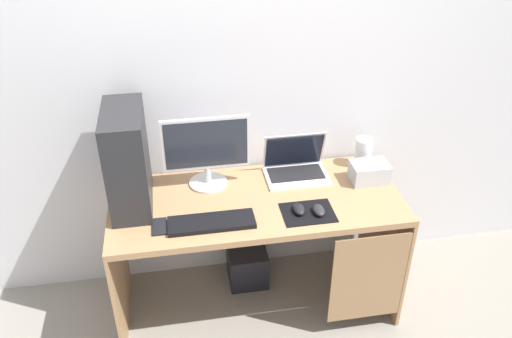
{
  "coord_description": "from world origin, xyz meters",
  "views": [
    {
      "loc": [
        -0.38,
        -2.19,
        2.29
      ],
      "look_at": [
        0.0,
        0.0,
        0.91
      ],
      "focal_mm": 36.75,
      "sensor_mm": 36.0,
      "label": 1
    }
  ],
  "objects_px": {
    "cell_phone": "(159,227)",
    "subwoofer": "(247,265)",
    "keyboard": "(212,222)",
    "laptop": "(296,167)",
    "mouse_left": "(299,209)",
    "mouse_right": "(319,210)",
    "projector": "(369,172)",
    "speaker": "(363,152)",
    "monitor": "(207,151)",
    "pc_tower": "(127,160)"
  },
  "relations": [
    {
      "from": "keyboard",
      "to": "subwoofer",
      "type": "distance_m",
      "value": 0.76
    },
    {
      "from": "subwoofer",
      "to": "laptop",
      "type": "bearing_deg",
      "value": 2.79
    },
    {
      "from": "laptop",
      "to": "mouse_left",
      "type": "bearing_deg",
      "value": -100.76
    },
    {
      "from": "laptop",
      "to": "mouse_right",
      "type": "bearing_deg",
      "value": -85.79
    },
    {
      "from": "projector",
      "to": "keyboard",
      "type": "height_order",
      "value": "projector"
    },
    {
      "from": "monitor",
      "to": "speaker",
      "type": "relative_size",
      "value": 2.69
    },
    {
      "from": "mouse_left",
      "to": "cell_phone",
      "type": "bearing_deg",
      "value": -179.99
    },
    {
      "from": "pc_tower",
      "to": "mouse_left",
      "type": "height_order",
      "value": "pc_tower"
    },
    {
      "from": "speaker",
      "to": "projector",
      "type": "xyz_separation_m",
      "value": [
        -0.02,
        -0.16,
        -0.03
      ]
    },
    {
      "from": "mouse_right",
      "to": "cell_phone",
      "type": "xyz_separation_m",
      "value": [
        -0.78,
        0.02,
        -0.02
      ]
    },
    {
      "from": "mouse_left",
      "to": "keyboard",
      "type": "bearing_deg",
      "value": -177.38
    },
    {
      "from": "laptop",
      "to": "cell_phone",
      "type": "distance_m",
      "value": 0.83
    },
    {
      "from": "mouse_right",
      "to": "speaker",
      "type": "bearing_deg",
      "value": 47.71
    },
    {
      "from": "projector",
      "to": "mouse_right",
      "type": "relative_size",
      "value": 2.08
    },
    {
      "from": "monitor",
      "to": "mouse_right",
      "type": "height_order",
      "value": "monitor"
    },
    {
      "from": "cell_phone",
      "to": "subwoofer",
      "type": "relative_size",
      "value": 0.57
    },
    {
      "from": "laptop",
      "to": "projector",
      "type": "xyz_separation_m",
      "value": [
        0.38,
        -0.13,
        0.0
      ]
    },
    {
      "from": "mouse_left",
      "to": "mouse_right",
      "type": "bearing_deg",
      "value": -14.74
    },
    {
      "from": "laptop",
      "to": "subwoofer",
      "type": "distance_m",
      "value": 0.72
    },
    {
      "from": "speaker",
      "to": "mouse_left",
      "type": "xyz_separation_m",
      "value": [
        -0.47,
        -0.38,
        -0.06
      ]
    },
    {
      "from": "speaker",
      "to": "mouse_left",
      "type": "distance_m",
      "value": 0.61
    },
    {
      "from": "mouse_right",
      "to": "cell_phone",
      "type": "bearing_deg",
      "value": 178.18
    },
    {
      "from": "cell_phone",
      "to": "projector",
      "type": "bearing_deg",
      "value": 11.1
    },
    {
      "from": "laptop",
      "to": "keyboard",
      "type": "bearing_deg",
      "value": -143.5
    },
    {
      "from": "projector",
      "to": "subwoofer",
      "type": "distance_m",
      "value": 0.95
    },
    {
      "from": "pc_tower",
      "to": "laptop",
      "type": "xyz_separation_m",
      "value": [
        0.88,
        0.13,
        -0.21
      ]
    },
    {
      "from": "speaker",
      "to": "projector",
      "type": "distance_m",
      "value": 0.16
    },
    {
      "from": "monitor",
      "to": "laptop",
      "type": "bearing_deg",
      "value": 2.26
    },
    {
      "from": "keyboard",
      "to": "subwoofer",
      "type": "relative_size",
      "value": 1.83
    },
    {
      "from": "keyboard",
      "to": "mouse_left",
      "type": "height_order",
      "value": "mouse_left"
    },
    {
      "from": "speaker",
      "to": "projector",
      "type": "bearing_deg",
      "value": -97.13
    },
    {
      "from": "cell_phone",
      "to": "keyboard",
      "type": "bearing_deg",
      "value": -4.56
    },
    {
      "from": "monitor",
      "to": "mouse_left",
      "type": "relative_size",
      "value": 4.75
    },
    {
      "from": "projector",
      "to": "keyboard",
      "type": "relative_size",
      "value": 0.48
    },
    {
      "from": "projector",
      "to": "cell_phone",
      "type": "height_order",
      "value": "projector"
    },
    {
      "from": "mouse_left",
      "to": "subwoofer",
      "type": "xyz_separation_m",
      "value": [
        -0.21,
        0.34,
        -0.64
      ]
    },
    {
      "from": "pc_tower",
      "to": "cell_phone",
      "type": "xyz_separation_m",
      "value": [
        0.13,
        -0.23,
        -0.25
      ]
    },
    {
      "from": "subwoofer",
      "to": "keyboard",
      "type": "bearing_deg",
      "value": -122.28
    },
    {
      "from": "cell_phone",
      "to": "laptop",
      "type": "bearing_deg",
      "value": 25.12
    },
    {
      "from": "mouse_right",
      "to": "cell_phone",
      "type": "distance_m",
      "value": 0.78
    },
    {
      "from": "cell_phone",
      "to": "monitor",
      "type": "bearing_deg",
      "value": 51.33
    },
    {
      "from": "projector",
      "to": "mouse_right",
      "type": "xyz_separation_m",
      "value": [
        -0.35,
        -0.25,
        -0.03
      ]
    },
    {
      "from": "mouse_right",
      "to": "monitor",
      "type": "bearing_deg",
      "value": 145.08
    },
    {
      "from": "monitor",
      "to": "projector",
      "type": "relative_size",
      "value": 2.28
    },
    {
      "from": "projector",
      "to": "speaker",
      "type": "bearing_deg",
      "value": 82.87
    },
    {
      "from": "monitor",
      "to": "projector",
      "type": "height_order",
      "value": "monitor"
    },
    {
      "from": "mouse_right",
      "to": "cell_phone",
      "type": "height_order",
      "value": "mouse_right"
    },
    {
      "from": "monitor",
      "to": "mouse_left",
      "type": "xyz_separation_m",
      "value": [
        0.42,
        -0.33,
        -0.19
      ]
    },
    {
      "from": "laptop",
      "to": "mouse_left",
      "type": "distance_m",
      "value": 0.36
    },
    {
      "from": "pc_tower",
      "to": "keyboard",
      "type": "bearing_deg",
      "value": -33.4
    }
  ]
}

